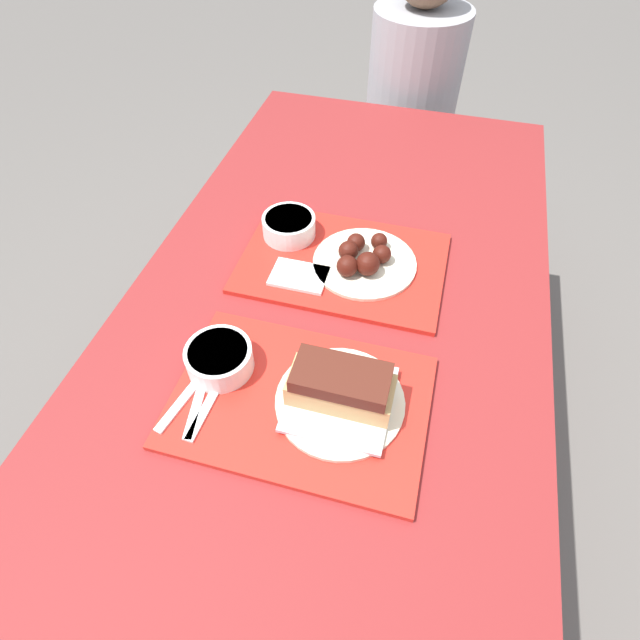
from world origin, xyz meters
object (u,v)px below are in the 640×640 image
tray_far (343,263)px  bowl_coleslaw_near (219,358)px  brisket_sandwich_plate (341,391)px  bowl_coleslaw_far (289,225)px  tray_near (297,401)px  person_seated_across (415,77)px  wings_plate_far (363,259)px

tray_far → bowl_coleslaw_near: bowl_coleslaw_near is taller
tray_far → bowl_coleslaw_near: 0.37m
brisket_sandwich_plate → bowl_coleslaw_far: brisket_sandwich_plate is taller
tray_near → tray_far: (-0.01, 0.37, 0.00)m
tray_far → person_seated_across: 0.98m
bowl_coleslaw_near → bowl_coleslaw_far: bearing=88.8°
tray_far → person_seated_across: bearing=88.8°
wings_plate_far → person_seated_across: (-0.03, 0.98, -0.03)m
brisket_sandwich_plate → wings_plate_far: 0.36m
tray_far → bowl_coleslaw_far: (-0.14, 0.06, 0.03)m
tray_near → bowl_coleslaw_far: size_ratio=3.67×
brisket_sandwich_plate → person_seated_across: 1.34m
wings_plate_far → tray_far: bearing=178.1°
tray_near → brisket_sandwich_plate: brisket_sandwich_plate is taller
bowl_coleslaw_near → wings_plate_far: (0.19, 0.34, -0.01)m
brisket_sandwich_plate → wings_plate_far: bearing=95.7°
person_seated_across → brisket_sandwich_plate: bearing=-87.4°
brisket_sandwich_plate → bowl_coleslaw_far: size_ratio=1.86×
tray_far → tray_near: bearing=-89.0°
tray_near → brisket_sandwich_plate: bearing=10.1°
bowl_coleslaw_near → bowl_coleslaw_far: same height
brisket_sandwich_plate → person_seated_across: person_seated_across is taller
bowl_coleslaw_near → tray_far: bearing=66.1°
wings_plate_far → brisket_sandwich_plate: bearing=-84.3°
tray_near → person_seated_across: bearing=89.4°
tray_near → wings_plate_far: wings_plate_far is taller
person_seated_across → tray_near: bearing=-90.6°
tray_far → bowl_coleslaw_near: bearing=-113.9°
tray_near → bowl_coleslaw_far: 0.45m
tray_near → wings_plate_far: size_ratio=1.96×
wings_plate_far → person_seated_across: size_ratio=0.33×
tray_far → brisket_sandwich_plate: (0.08, -0.35, 0.04)m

